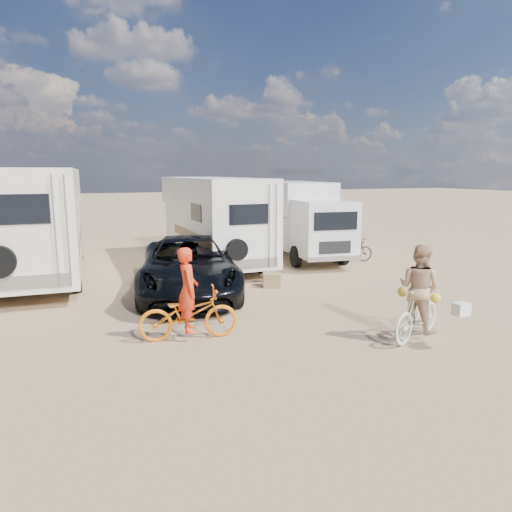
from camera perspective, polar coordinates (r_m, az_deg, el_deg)
name	(u,v)px	position (r m, az deg, el deg)	size (l,w,h in m)	color
ground	(288,318)	(11.10, 3.93, -7.46)	(140.00, 140.00, 0.00)	tan
rv_main	(214,221)	(17.28, -5.14, 4.17)	(2.24, 7.00, 3.14)	silver
rv_left	(39,223)	(16.70, -24.71, 3.60)	(2.47, 8.75, 3.44)	beige
box_truck	(302,220)	(18.80, 5.53, 4.34)	(2.04, 6.45, 2.95)	silver
dark_suv	(189,266)	(13.20, -8.09, -1.19)	(2.60, 5.63, 1.56)	black
bike_man	(189,314)	(9.68, -8.13, -6.94)	(0.70, 1.99, 1.05)	orange
bike_woman	(417,314)	(10.13, 18.88, -6.61)	(0.50, 1.76, 1.05)	beige
rider_man	(188,298)	(9.59, -8.18, -5.06)	(0.62, 0.41, 1.71)	red
rider_woman	(419,297)	(10.03, 18.99, -4.66)	(0.86, 0.67, 1.77)	tan
bike_parked	(351,250)	(18.06, 11.33, 0.71)	(0.61, 1.76, 0.92)	#272A27
cooler	(175,281)	(14.05, -9.69, -3.00)	(0.49, 0.35, 0.39)	#1F468F
crate	(272,280)	(13.98, 1.90, -2.90)	(0.50, 0.50, 0.40)	olive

